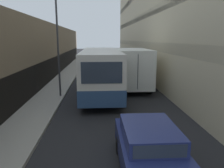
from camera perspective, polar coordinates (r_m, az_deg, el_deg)
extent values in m
plane|color=#232326|center=(16.40, -0.53, -2.09)|extent=(150.00, 150.00, 0.00)
cube|color=#9E998E|center=(16.69, -15.08, -2.00)|extent=(2.04, 60.00, 0.15)
cube|color=#847056|center=(16.89, -23.02, 6.68)|extent=(2.40, 60.00, 5.40)
cube|color=black|center=(16.88, -20.47, 1.31)|extent=(1.08, 60.00, 2.16)
cube|color=beige|center=(17.16, 17.40, 20.24)|extent=(2.40, 60.00, 13.21)
cube|color=#333D47|center=(16.74, 14.57, 9.26)|extent=(1.08, 60.00, 0.70)
cube|color=#333D47|center=(16.89, 15.10, 19.15)|extent=(1.08, 60.00, 0.70)
cube|color=navy|center=(6.79, 9.82, -17.50)|extent=(1.73, 3.96, 0.74)
cube|color=navy|center=(6.61, 9.81, -12.53)|extent=(1.52, 2.18, 0.46)
cube|color=#2D3847|center=(5.66, 12.46, -16.86)|extent=(1.35, 0.03, 0.35)
cylinder|color=black|center=(7.85, 1.79, -15.63)|extent=(0.16, 0.60, 0.60)
cylinder|color=black|center=(8.14, 13.38, -14.91)|extent=(0.16, 0.60, 0.60)
cube|color=silver|center=(15.64, -3.00, 3.86)|extent=(2.51, 9.51, 2.71)
cube|color=#2D4C7A|center=(15.79, -2.96, 0.60)|extent=(2.53, 9.52, 0.90)
cube|color=#2D3847|center=(15.59, -3.01, 5.34)|extent=(2.55, 8.75, 0.87)
cube|color=#2D3847|center=(10.86, -2.70, 2.94)|extent=(2.06, 0.04, 1.08)
cylinder|color=black|center=(18.77, -6.44, 1.16)|extent=(0.24, 1.00, 1.00)
cylinder|color=black|center=(18.79, 0.29, 1.24)|extent=(0.24, 1.00, 1.00)
cylinder|color=black|center=(13.03, -7.64, -3.56)|extent=(0.24, 1.00, 1.00)
cylinder|color=black|center=(13.06, 2.09, -3.43)|extent=(0.24, 1.00, 1.00)
cube|color=silver|center=(20.47, 3.70, 4.48)|extent=(2.38, 1.97, 1.88)
cube|color=silver|center=(16.97, 5.23, 4.43)|extent=(2.48, 5.05, 2.74)
cube|color=#4C4C4C|center=(14.50, 6.77, 3.16)|extent=(0.05, 0.02, 2.32)
cylinder|color=black|center=(20.48, 0.58, 2.06)|extent=(0.22, 0.96, 0.96)
cylinder|color=black|center=(20.77, 6.73, 2.11)|extent=(0.22, 0.96, 0.96)
cylinder|color=black|center=(15.69, 1.90, -0.93)|extent=(0.22, 0.96, 0.96)
cylinder|color=black|center=(16.06, 9.84, -0.80)|extent=(0.22, 0.96, 0.96)
cube|color=#BCBCC1|center=(26.89, -4.35, 5.51)|extent=(1.88, 4.50, 1.55)
cube|color=#2D3847|center=(28.77, -4.32, 6.46)|extent=(1.50, 0.04, 0.54)
cylinder|color=black|center=(28.29, -6.02, 4.33)|extent=(0.16, 0.64, 0.64)
cylinder|color=black|center=(28.27, -2.58, 4.38)|extent=(0.16, 0.64, 0.64)
cylinder|color=black|center=(25.71, -6.24, 3.59)|extent=(0.16, 0.64, 0.64)
cylinder|color=black|center=(25.69, -2.46, 3.65)|extent=(0.16, 0.64, 0.64)
cylinder|color=#38383D|center=(14.64, -13.97, 10.45)|extent=(0.12, 0.12, 7.06)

